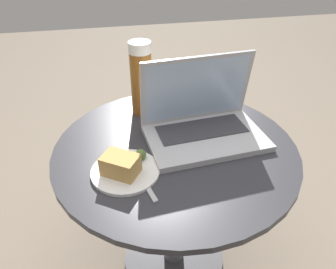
# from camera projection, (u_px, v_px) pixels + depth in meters

# --- Properties ---
(ground_plane) EXTENTS (6.00, 6.00, 0.00)m
(ground_plane) POSITION_uv_depth(u_px,v_px,m) (174.00, 258.00, 1.23)
(ground_plane) COLOR #726656
(table) EXTENTS (0.69, 0.69, 0.52)m
(table) POSITION_uv_depth(u_px,v_px,m) (175.00, 181.00, 1.01)
(table) COLOR #515156
(table) RESTS_ON ground_plane
(laptop) EXTENTS (0.35, 0.24, 0.23)m
(laptop) POSITION_uv_depth(u_px,v_px,m) (202.00, 121.00, 0.96)
(laptop) COLOR #B2B2B7
(laptop) RESTS_ON table
(beer_glass) EXTENTS (0.07, 0.07, 0.24)m
(beer_glass) POSITION_uv_depth(u_px,v_px,m) (141.00, 79.00, 1.03)
(beer_glass) COLOR brown
(beer_glass) RESTS_ON table
(snack_plate) EXTENTS (0.18, 0.18, 0.06)m
(snack_plate) POSITION_uv_depth(u_px,v_px,m) (124.00, 167.00, 0.83)
(snack_plate) COLOR white
(snack_plate) RESTS_ON table
(fork) EXTENTS (0.06, 0.17, 0.00)m
(fork) POSITION_uv_depth(u_px,v_px,m) (140.00, 175.00, 0.83)
(fork) COLOR #B2B2B7
(fork) RESTS_ON table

